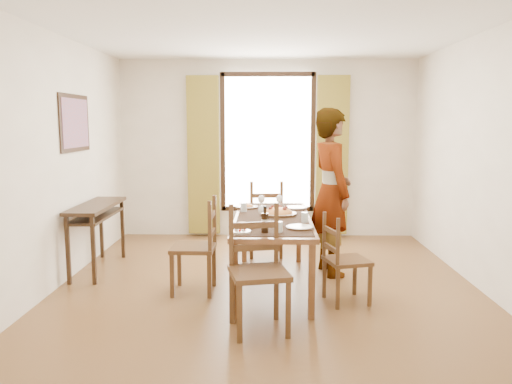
{
  "coord_description": "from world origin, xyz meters",
  "views": [
    {
      "loc": [
        -0.0,
        -5.17,
        1.77
      ],
      "look_at": [
        -0.13,
        0.25,
        1.0
      ],
      "focal_mm": 35.0,
      "sensor_mm": 36.0,
      "label": 1
    }
  ],
  "objects_px": {
    "dining_table": "(272,223)",
    "pasta_platter": "(278,210)",
    "console_table": "(97,214)",
    "man": "(331,192)"
  },
  "relations": [
    {
      "from": "dining_table",
      "to": "pasta_platter",
      "type": "xyz_separation_m",
      "value": [
        0.07,
        0.12,
        0.12
      ]
    },
    {
      "from": "console_table",
      "to": "man",
      "type": "height_order",
      "value": "man"
    },
    {
      "from": "man",
      "to": "console_table",
      "type": "bearing_deg",
      "value": 74.6
    },
    {
      "from": "console_table",
      "to": "dining_table",
      "type": "height_order",
      "value": "console_table"
    },
    {
      "from": "console_table",
      "to": "dining_table",
      "type": "relative_size",
      "value": 0.61
    },
    {
      "from": "console_table",
      "to": "man",
      "type": "xyz_separation_m",
      "value": [
        2.76,
        -0.05,
        0.28
      ]
    },
    {
      "from": "console_table",
      "to": "pasta_platter",
      "type": "relative_size",
      "value": 3.0
    },
    {
      "from": "console_table",
      "to": "dining_table",
      "type": "bearing_deg",
      "value": -14.32
    },
    {
      "from": "console_table",
      "to": "dining_table",
      "type": "xyz_separation_m",
      "value": [
        2.08,
        -0.53,
        0.0
      ]
    },
    {
      "from": "console_table",
      "to": "pasta_platter",
      "type": "xyz_separation_m",
      "value": [
        2.15,
        -0.41,
        0.12
      ]
    }
  ]
}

